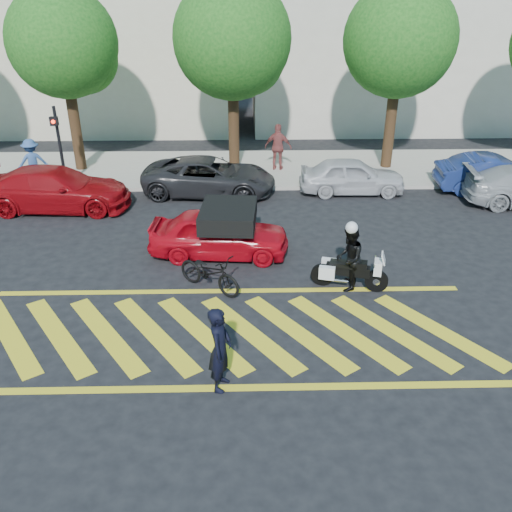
{
  "coord_description": "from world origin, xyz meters",
  "views": [
    {
      "loc": [
        0.4,
        -10.35,
        7.27
      ],
      "look_at": [
        0.69,
        1.85,
        1.05
      ],
      "focal_mm": 38.0,
      "sensor_mm": 36.0,
      "label": 1
    }
  ],
  "objects_px": {
    "officer_moto": "(349,258)",
    "bicycle": "(209,272)",
    "parked_right": "(493,174)",
    "parked_mid_left": "(209,176)",
    "parked_left": "(56,189)",
    "police_motorcycle": "(348,272)",
    "officer_bike": "(220,349)",
    "red_convertible": "(219,233)",
    "parked_mid_right": "(352,176)"
  },
  "relations": [
    {
      "from": "parked_mid_left",
      "to": "parked_mid_right",
      "type": "xyz_separation_m",
      "value": [
        5.4,
        0.0,
        -0.02
      ]
    },
    {
      "from": "parked_mid_right",
      "to": "parked_right",
      "type": "distance_m",
      "value": 5.4
    },
    {
      "from": "officer_bike",
      "to": "bicycle",
      "type": "relative_size",
      "value": 0.93
    },
    {
      "from": "bicycle",
      "to": "parked_left",
      "type": "distance_m",
      "value": 8.12
    },
    {
      "from": "parked_mid_left",
      "to": "parked_right",
      "type": "height_order",
      "value": "parked_right"
    },
    {
      "from": "officer_bike",
      "to": "parked_mid_left",
      "type": "bearing_deg",
      "value": 16.47
    },
    {
      "from": "parked_left",
      "to": "parked_mid_left",
      "type": "height_order",
      "value": "parked_left"
    },
    {
      "from": "police_motorcycle",
      "to": "parked_mid_left",
      "type": "bearing_deg",
      "value": 134.37
    },
    {
      "from": "officer_bike",
      "to": "parked_mid_right",
      "type": "bearing_deg",
      "value": -10.31
    },
    {
      "from": "red_convertible",
      "to": "parked_mid_right",
      "type": "height_order",
      "value": "red_convertible"
    },
    {
      "from": "bicycle",
      "to": "officer_moto",
      "type": "height_order",
      "value": "officer_moto"
    },
    {
      "from": "parked_left",
      "to": "parked_right",
      "type": "relative_size",
      "value": 1.21
    },
    {
      "from": "parked_right",
      "to": "parked_left",
      "type": "bearing_deg",
      "value": 98.74
    },
    {
      "from": "police_motorcycle",
      "to": "officer_bike",
      "type": "bearing_deg",
      "value": -114.53
    },
    {
      "from": "red_convertible",
      "to": "parked_left",
      "type": "xyz_separation_m",
      "value": [
        -5.86,
        3.77,
        0.05
      ]
    },
    {
      "from": "bicycle",
      "to": "parked_right",
      "type": "xyz_separation_m",
      "value": [
        10.42,
        7.2,
        0.18
      ]
    },
    {
      "from": "parked_right",
      "to": "officer_moto",
      "type": "bearing_deg",
      "value": 140.38
    },
    {
      "from": "parked_mid_left",
      "to": "parked_mid_right",
      "type": "bearing_deg",
      "value": -83.88
    },
    {
      "from": "officer_bike",
      "to": "bicycle",
      "type": "height_order",
      "value": "officer_bike"
    },
    {
      "from": "officer_bike",
      "to": "parked_left",
      "type": "relative_size",
      "value": 0.36
    },
    {
      "from": "red_convertible",
      "to": "parked_mid_left",
      "type": "height_order",
      "value": "red_convertible"
    },
    {
      "from": "red_convertible",
      "to": "parked_mid_right",
      "type": "xyz_separation_m",
      "value": [
        4.84,
        5.17,
        -0.02
      ]
    },
    {
      "from": "parked_left",
      "to": "parked_mid_right",
      "type": "bearing_deg",
      "value": -80.83
    },
    {
      "from": "parked_right",
      "to": "parked_mid_left",
      "type": "bearing_deg",
      "value": 93.77
    },
    {
      "from": "officer_moto",
      "to": "bicycle",
      "type": "bearing_deg",
      "value": -74.75
    },
    {
      "from": "parked_left",
      "to": "police_motorcycle",
      "type": "bearing_deg",
      "value": -120.18
    },
    {
      "from": "officer_moto",
      "to": "parked_mid_right",
      "type": "xyz_separation_m",
      "value": [
        1.41,
        7.2,
        -0.2
      ]
    },
    {
      "from": "police_motorcycle",
      "to": "officer_moto",
      "type": "xyz_separation_m",
      "value": [
        -0.01,
        -0.01,
        0.39
      ]
    },
    {
      "from": "parked_mid_right",
      "to": "parked_right",
      "type": "relative_size",
      "value": 0.93
    },
    {
      "from": "parked_left",
      "to": "parked_mid_right",
      "type": "distance_m",
      "value": 10.79
    },
    {
      "from": "parked_left",
      "to": "parked_mid_right",
      "type": "relative_size",
      "value": 1.3
    },
    {
      "from": "police_motorcycle",
      "to": "parked_right",
      "type": "xyz_separation_m",
      "value": [
        6.79,
        7.19,
        0.21
      ]
    },
    {
      "from": "bicycle",
      "to": "red_convertible",
      "type": "xyz_separation_m",
      "value": [
        0.19,
        2.03,
        0.18
      ]
    },
    {
      "from": "officer_moto",
      "to": "police_motorcycle",
      "type": "bearing_deg",
      "value": 135.47
    },
    {
      "from": "parked_mid_left",
      "to": "parked_right",
      "type": "bearing_deg",
      "value": -83.89
    },
    {
      "from": "officer_moto",
      "to": "parked_mid_right",
      "type": "distance_m",
      "value": 7.34
    },
    {
      "from": "red_convertible",
      "to": "parked_left",
      "type": "distance_m",
      "value": 6.97
    },
    {
      "from": "bicycle",
      "to": "red_convertible",
      "type": "distance_m",
      "value": 2.05
    },
    {
      "from": "parked_right",
      "to": "police_motorcycle",
      "type": "bearing_deg",
      "value": 140.4
    },
    {
      "from": "parked_right",
      "to": "bicycle",
      "type": "bearing_deg",
      "value": 128.41
    },
    {
      "from": "officer_bike",
      "to": "red_convertible",
      "type": "bearing_deg",
      "value": 14.68
    },
    {
      "from": "parked_left",
      "to": "officer_bike",
      "type": "bearing_deg",
      "value": -145.92
    },
    {
      "from": "police_motorcycle",
      "to": "bicycle",
      "type": "bearing_deg",
      "value": -164.62
    },
    {
      "from": "officer_moto",
      "to": "parked_mid_left",
      "type": "height_order",
      "value": "officer_moto"
    },
    {
      "from": "bicycle",
      "to": "police_motorcycle",
      "type": "bearing_deg",
      "value": -52.36
    },
    {
      "from": "parked_left",
      "to": "parked_mid_left",
      "type": "bearing_deg",
      "value": -73.49
    },
    {
      "from": "officer_moto",
      "to": "parked_mid_left",
      "type": "bearing_deg",
      "value": -135.75
    },
    {
      "from": "officer_bike",
      "to": "parked_right",
      "type": "relative_size",
      "value": 0.43
    },
    {
      "from": "bicycle",
      "to": "red_convertible",
      "type": "relative_size",
      "value": 0.48
    },
    {
      "from": "officer_bike",
      "to": "bicycle",
      "type": "distance_m",
      "value": 3.88
    }
  ]
}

